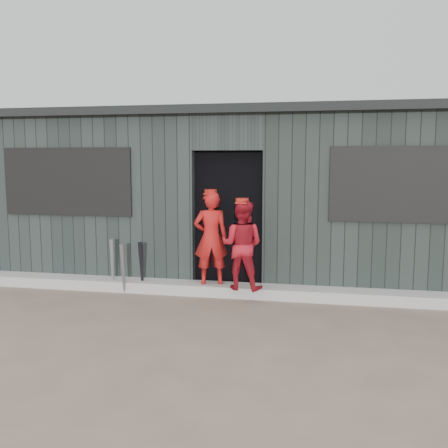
% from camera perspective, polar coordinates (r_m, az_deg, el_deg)
% --- Properties ---
extents(ground, '(80.00, 80.00, 0.00)m').
position_cam_1_polar(ground, '(5.33, -3.81, -13.20)').
color(ground, brown).
rests_on(ground, ground).
extents(curb, '(8.00, 0.36, 0.15)m').
position_cam_1_polar(curb, '(7.00, 0.03, -7.51)').
color(curb, '#A3A49F').
rests_on(curb, ground).
extents(bat_left, '(0.13, 0.20, 0.77)m').
position_cam_1_polar(bat_left, '(7.30, -12.63, -4.57)').
color(bat_left, gray).
rests_on(bat_left, ground).
extents(bat_mid, '(0.10, 0.20, 0.74)m').
position_cam_1_polar(bat_mid, '(7.11, -11.44, -4.98)').
color(bat_mid, slate).
rests_on(bat_mid, ground).
extents(bat_right, '(0.16, 0.36, 0.75)m').
position_cam_1_polar(bat_right, '(7.16, -9.41, -4.82)').
color(bat_right, black).
rests_on(bat_right, ground).
extents(player_red_left, '(0.54, 0.43, 1.29)m').
position_cam_1_polar(player_red_left, '(6.90, -1.51, -1.60)').
color(player_red_left, '#B51816').
rests_on(player_red_left, curb).
extents(player_red_right, '(0.63, 0.52, 1.19)m').
position_cam_1_polar(player_red_right, '(6.63, 2.06, -2.41)').
color(player_red_right, '#AA1521').
rests_on(player_red_right, curb).
extents(player_grey_back, '(0.66, 0.48, 1.24)m').
position_cam_1_polar(player_grey_back, '(7.32, 4.71, -2.52)').
color(player_grey_back, silver).
rests_on(player_grey_back, ground).
extents(dugout, '(8.30, 3.30, 2.62)m').
position_cam_1_polar(dugout, '(8.44, 2.22, 3.38)').
color(dugout, black).
rests_on(dugout, ground).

